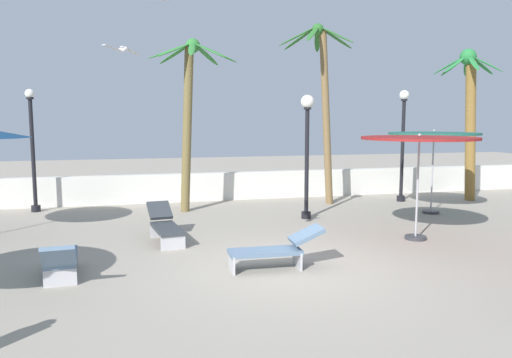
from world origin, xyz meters
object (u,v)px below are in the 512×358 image
Objects in this scene: lounge_chair_1 at (165,224)px; lounge_chair_2 at (61,258)px; palm_tree_0 at (189,101)px; lamp_post_2 at (403,137)px; palm_tree_2 at (323,92)px; lounge_chair_0 at (276,248)px; seagull_1 at (122,50)px; lamp_post_1 at (33,148)px; patio_umbrella_1 at (419,143)px; lamp_post_0 at (307,140)px; patio_umbrella_3 at (434,138)px; palm_tree_1 at (469,108)px.

lounge_chair_2 is at bearing -129.56° from lounge_chair_1.
palm_tree_0 reaches higher than lamp_post_2.
lounge_chair_0 is (-3.59, -6.69, -3.36)m from palm_tree_2.
seagull_1 is (-6.43, -1.25, 1.02)m from palm_tree_2.
lamp_post_1 is at bearing 166.86° from palm_tree_0.
palm_tree_0 is 1.40× the size of lamp_post_1.
palm_tree_0 is 4.90m from lounge_chair_1.
lamp_post_2 is 12.33m from lounge_chair_2.
patio_umbrella_1 is 0.72× the size of lamp_post_1.
lamp_post_0 reaches higher than patio_umbrella_1.
lounge_chair_2 is 6.84m from seagull_1.
patio_umbrella_3 is at bearing -7.12° from seagull_1.
palm_tree_1 is 14.36m from lounge_chair_2.
palm_tree_2 is (-2.65, 2.38, 1.44)m from patio_umbrella_3.
lamp_post_2 reaches higher than lamp_post_1.
patio_umbrella_3 is 1.40× the size of lounge_chair_2.
lounge_chair_1 is at bearing 167.42° from patio_umbrella_1.
lounge_chair_2 is at bearing -158.68° from patio_umbrella_3.
palm_tree_0 is 2.57m from seagull_1.
patio_umbrella_3 is 1.40× the size of lounge_chair_1.
palm_tree_0 is 0.89× the size of palm_tree_2.
lounge_chair_2 is at bearing -149.33° from lamp_post_2.
lamp_post_1 is 1.98× the size of lounge_chair_1.
patio_umbrella_3 is 12.31m from lamp_post_1.
palm_tree_1 reaches higher than seagull_1.
palm_tree_0 reaches higher than lounge_chair_2.
palm_tree_1 is at bearing -1.82° from palm_tree_0.
lamp_post_1 is 4.47m from seagull_1.
palm_tree_2 reaches higher than patio_umbrella_1.
palm_tree_0 is 7.51m from lounge_chair_2.
patio_umbrella_3 is 11.13m from lounge_chair_2.
palm_tree_1 is 6.88m from lamp_post_0.
palm_tree_0 reaches higher than palm_tree_1.
lounge_chair_0 is at bearing -54.92° from lounge_chair_1.
lamp_post_1 is 6.26m from lounge_chair_1.
palm_tree_0 is 2.77× the size of lounge_chair_2.
seagull_1 is (-5.07, 0.95, 2.50)m from lamp_post_0.
lamp_post_0 is (-1.71, 3.03, -0.04)m from patio_umbrella_1.
lamp_post_2 is 3.94× the size of seagull_1.
patio_umbrella_3 reaches higher than lounge_chair_1.
lamp_post_2 reaches higher than lounge_chair_0.
lamp_post_1 is (-9.57, 6.11, -0.31)m from patio_umbrella_1.
patio_umbrella_3 is 0.75× the size of lamp_post_0.
palm_tree_0 reaches higher than patio_umbrella_3.
lamp_post_2 is 9.42m from lounge_chair_0.
palm_tree_1 is 2.84× the size of lounge_chair_0.
patio_umbrella_1 is 1.42× the size of lounge_chair_1.
patio_umbrella_1 is at bearing -86.15° from palm_tree_2.
lounge_chair_1 is at bearing -52.54° from lamp_post_1.
lamp_post_0 is 3.63× the size of seagull_1.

